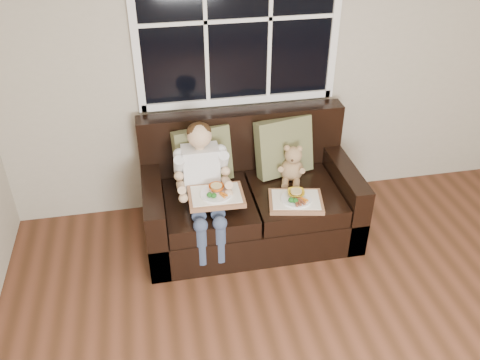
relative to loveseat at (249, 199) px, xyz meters
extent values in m
cube|color=#BFB49E|center=(0.30, 0.48, 1.04)|extent=(4.50, 0.02, 2.70)
cube|color=black|center=(0.00, 0.47, 1.34)|extent=(1.50, 0.02, 1.25)
cube|color=white|center=(0.00, 0.45, 0.69)|extent=(1.58, 0.04, 0.06)
cube|color=white|center=(-0.78, 0.45, 1.34)|extent=(0.06, 0.04, 1.37)
cube|color=white|center=(0.78, 0.45, 1.34)|extent=(0.06, 0.04, 1.37)
cube|color=white|center=(0.00, 0.45, 1.34)|extent=(1.50, 0.03, 0.03)
cube|color=black|center=(0.00, -0.07, -0.16)|extent=(1.70, 0.90, 0.30)
cube|color=black|center=(-0.78, -0.07, -0.01)|extent=(0.15, 0.90, 0.60)
cube|color=black|center=(0.78, -0.07, -0.01)|extent=(0.15, 0.90, 0.60)
cube|color=black|center=(0.00, 0.31, 0.32)|extent=(1.70, 0.18, 0.66)
cube|color=black|center=(-0.35, -0.15, 0.07)|extent=(0.68, 0.72, 0.15)
cube|color=black|center=(0.35, -0.15, 0.07)|extent=(0.68, 0.72, 0.15)
cube|color=#646840|center=(-0.35, 0.15, 0.37)|extent=(0.49, 0.30, 0.47)
cube|color=#646840|center=(0.32, 0.15, 0.38)|extent=(0.51, 0.32, 0.49)
cube|color=white|center=(-0.39, -0.02, 0.35)|extent=(0.28, 0.17, 0.39)
sphere|color=tan|center=(-0.39, -0.03, 0.65)|extent=(0.18, 0.18, 0.18)
ellipsoid|color=#342110|center=(-0.39, -0.01, 0.68)|extent=(0.18, 0.18, 0.13)
cylinder|color=#35425D|center=(-0.46, -0.23, 0.19)|extent=(0.11, 0.35, 0.11)
cylinder|color=#35425D|center=(-0.32, -0.23, 0.19)|extent=(0.11, 0.35, 0.11)
cylinder|color=#35425D|center=(-0.46, -0.48, -0.02)|extent=(0.10, 0.10, 0.32)
cylinder|color=#35425D|center=(-0.32, -0.48, -0.02)|extent=(0.10, 0.10, 0.32)
cylinder|color=tan|center=(-0.55, -0.15, 0.39)|extent=(0.07, 0.34, 0.27)
cylinder|color=tan|center=(-0.22, -0.15, 0.39)|extent=(0.07, 0.34, 0.27)
ellipsoid|color=#9D8353|center=(0.36, 0.02, 0.23)|extent=(0.23, 0.21, 0.20)
sphere|color=#9D8353|center=(0.36, 0.01, 0.38)|extent=(0.18, 0.18, 0.14)
sphere|color=#9D8353|center=(0.31, 0.01, 0.43)|extent=(0.05, 0.05, 0.05)
sphere|color=#9D8353|center=(0.41, 0.01, 0.43)|extent=(0.05, 0.05, 0.05)
sphere|color=#9D8353|center=(0.36, -0.05, 0.36)|extent=(0.05, 0.05, 0.05)
sphere|color=#312116|center=(0.36, -0.07, 0.37)|extent=(0.02, 0.02, 0.02)
cylinder|color=#9D8353|center=(0.32, -0.09, 0.17)|extent=(0.09, 0.12, 0.05)
cylinder|color=#9D8353|center=(0.41, -0.09, 0.17)|extent=(0.09, 0.12, 0.05)
cube|color=#A26B49|center=(-0.31, -0.27, 0.25)|extent=(0.42, 0.33, 0.03)
cube|color=white|center=(-0.31, -0.27, 0.27)|extent=(0.37, 0.28, 0.01)
cylinder|color=white|center=(-0.31, -0.28, 0.28)|extent=(0.24, 0.24, 0.01)
imported|color=#E05B12|center=(-0.30, -0.23, 0.31)|extent=(0.12, 0.12, 0.04)
cylinder|color=#D2C072|center=(-0.30, -0.23, 0.31)|extent=(0.09, 0.09, 0.02)
ellipsoid|color=#21621F|center=(-0.36, -0.32, 0.31)|extent=(0.04, 0.04, 0.04)
ellipsoid|color=#21621F|center=(-0.33, -0.33, 0.31)|extent=(0.04, 0.04, 0.04)
cylinder|color=orange|center=(-0.26, -0.32, 0.30)|extent=(0.05, 0.06, 0.02)
cube|color=#A26B49|center=(0.30, -0.32, 0.16)|extent=(0.46, 0.39, 0.03)
cube|color=white|center=(0.30, -0.32, 0.18)|extent=(0.41, 0.33, 0.01)
cylinder|color=white|center=(0.30, -0.33, 0.19)|extent=(0.23, 0.23, 0.01)
imported|color=yellow|center=(0.31, -0.28, 0.21)|extent=(0.15, 0.15, 0.03)
cylinder|color=#D2C072|center=(0.31, -0.28, 0.22)|extent=(0.09, 0.09, 0.02)
ellipsoid|color=#21621F|center=(0.25, -0.37, 0.22)|extent=(0.04, 0.04, 0.04)
ellipsoid|color=#21621F|center=(0.28, -0.38, 0.22)|extent=(0.04, 0.04, 0.04)
cylinder|color=orange|center=(0.34, -0.37, 0.20)|extent=(0.05, 0.06, 0.02)
cylinder|color=brown|center=(0.30, -0.39, 0.21)|extent=(0.03, 0.08, 0.02)
camera|label=1|loc=(-0.73, -3.34, 2.45)|focal=38.00mm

